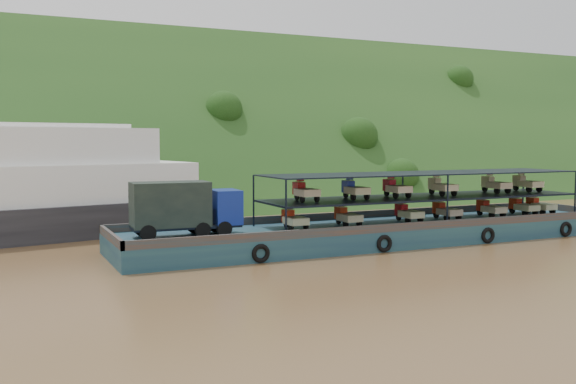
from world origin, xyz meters
name	(u,v)px	position (x,y,z in m)	size (l,w,h in m)	color
ground	(335,243)	(0.00, 0.00, 0.00)	(160.00, 160.00, 0.00)	brown
hillside	(185,198)	(0.00, 36.00, 0.00)	(140.00, 28.00, 28.00)	#193C15
cargo_barge	(370,226)	(2.05, -1.02, 1.09)	(35.00, 7.18, 4.54)	#142E47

